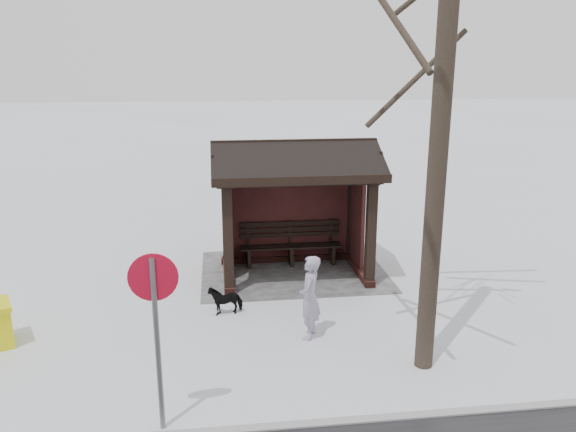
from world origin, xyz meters
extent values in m
plane|color=silver|center=(0.00, 0.00, 0.00)|extent=(120.00, 120.00, 0.00)
cube|color=gray|center=(0.00, 5.50, 0.01)|extent=(120.00, 0.15, 0.06)
cube|color=gray|center=(0.00, -0.20, 0.01)|extent=(4.20, 3.20, 0.02)
cube|color=#3B1B15|center=(0.00, -0.90, 0.08)|extent=(3.30, 0.22, 0.16)
cube|color=#3B1B15|center=(-1.50, 0.00, 0.08)|extent=(0.22, 2.10, 0.16)
cube|color=#3B1B15|center=(1.50, 0.00, 0.08)|extent=(0.22, 2.10, 0.16)
cube|color=black|center=(-1.50, 0.90, 1.15)|extent=(0.20, 0.20, 2.30)
cube|color=black|center=(1.50, 0.90, 1.15)|extent=(0.20, 0.20, 2.30)
cube|color=black|center=(-1.50, -0.90, 1.15)|extent=(0.20, 0.20, 2.30)
cube|color=black|center=(1.50, -0.90, 1.15)|extent=(0.20, 0.20, 2.30)
cube|color=black|center=(0.00, -0.90, 1.23)|extent=(2.80, 0.08, 2.14)
cube|color=black|center=(-1.50, -0.31, 1.23)|extent=(0.08, 1.17, 2.14)
cube|color=black|center=(1.50, -0.31, 1.23)|extent=(0.08, 1.17, 2.14)
cube|color=black|center=(0.00, 0.90, 2.36)|extent=(3.40, 0.20, 0.18)
cube|color=black|center=(0.00, -0.90, 2.36)|extent=(3.40, 0.20, 0.18)
cylinder|color=black|center=(-1.50, 4.20, 4.28)|extent=(0.29, 0.29, 8.55)
imported|color=#988EA7|center=(0.16, 3.03, 0.75)|extent=(0.53, 0.64, 1.51)
imported|color=black|center=(1.60, 1.83, 0.27)|extent=(0.68, 0.40, 0.54)
cylinder|color=slate|center=(2.50, 5.30, 1.19)|extent=(0.07, 0.07, 2.39)
cylinder|color=#B80D26|center=(2.50, 5.28, 2.13)|extent=(0.62, 0.04, 0.62)
cylinder|color=white|center=(2.50, 5.26, 2.13)|extent=(0.48, 0.03, 0.48)
camera|label=1|loc=(1.67, 11.89, 4.69)|focal=35.00mm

